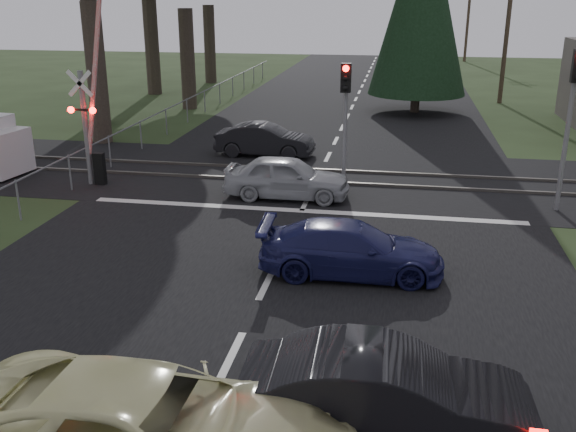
% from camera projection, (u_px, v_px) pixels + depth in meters
% --- Properties ---
extents(ground, '(120.00, 120.00, 0.00)m').
position_uv_depth(ground, '(232.00, 355.00, 11.50)').
color(ground, '#243417').
rests_on(ground, ground).
extents(road, '(14.00, 100.00, 0.01)m').
position_uv_depth(road, '(310.00, 193.00, 20.80)').
color(road, black).
rests_on(road, ground).
extents(rail_corridor, '(120.00, 8.00, 0.01)m').
position_uv_depth(rail_corridor, '(318.00, 177.00, 22.66)').
color(rail_corridor, black).
rests_on(rail_corridor, ground).
extents(stop_line, '(13.00, 0.35, 0.00)m').
position_uv_depth(stop_line, '(302.00, 211.00, 19.13)').
color(stop_line, silver).
rests_on(stop_line, ground).
extents(rail_near, '(120.00, 0.12, 0.10)m').
position_uv_depth(rail_near, '(315.00, 182.00, 21.91)').
color(rail_near, '#59544C').
rests_on(rail_near, ground).
extents(rail_far, '(120.00, 0.12, 0.10)m').
position_uv_depth(rail_far, '(321.00, 170.00, 23.39)').
color(rail_far, '#59544C').
rests_on(rail_far, ground).
extents(crossing_signal, '(1.62, 0.38, 6.96)m').
position_uv_depth(crossing_signal, '(92.00, 125.00, 21.12)').
color(crossing_signal, slate).
rests_on(crossing_signal, ground).
extents(traffic_signal_right, '(0.68, 0.48, 4.70)m').
position_uv_depth(traffic_signal_right, '(575.00, 100.00, 18.00)').
color(traffic_signal_right, slate).
rests_on(traffic_signal_right, ground).
extents(traffic_signal_center, '(0.32, 0.48, 4.10)m').
position_uv_depth(traffic_signal_center, '(345.00, 105.00, 20.35)').
color(traffic_signal_center, slate).
rests_on(traffic_signal_center, ground).
extents(utility_pole_mid, '(1.80, 0.26, 9.00)m').
position_uv_depth(utility_pole_mid, '(508.00, 20.00, 36.47)').
color(utility_pole_mid, '#4C3D2D').
rests_on(utility_pole_mid, ground).
extents(utility_pole_far, '(1.80, 0.26, 9.00)m').
position_uv_depth(utility_pole_far, '(469.00, 10.00, 59.73)').
color(utility_pole_far, '#4C3D2D').
rests_on(utility_pole_far, ground).
extents(fence_left, '(0.10, 36.00, 1.20)m').
position_uv_depth(fence_left, '(197.00, 117.00, 33.71)').
color(fence_left, slate).
rests_on(fence_left, ground).
extents(dark_hatchback, '(4.29, 1.60, 1.40)m').
position_uv_depth(dark_hatchback, '(387.00, 395.00, 9.17)').
color(dark_hatchback, black).
rests_on(dark_hatchback, ground).
extents(silver_car, '(3.93, 1.59, 1.34)m').
position_uv_depth(silver_car, '(287.00, 177.00, 20.16)').
color(silver_car, '#95989D').
rests_on(silver_car, ground).
extents(blue_sedan, '(4.29, 1.90, 1.22)m').
position_uv_depth(blue_sedan, '(351.00, 249.00, 14.65)').
color(blue_sedan, '#191B4C').
rests_on(blue_sedan, ground).
extents(dark_car_far, '(3.93, 1.50, 1.28)m').
position_uv_depth(dark_car_far, '(265.00, 140.00, 25.43)').
color(dark_car_far, black).
rests_on(dark_car_far, ground).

